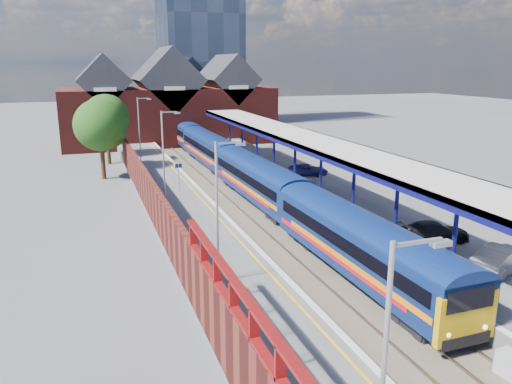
# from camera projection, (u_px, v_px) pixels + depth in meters

# --- Properties ---
(ground) EXTENTS (240.00, 240.00, 0.00)m
(ground) POSITION_uv_depth(u_px,v_px,m) (219.00, 184.00, 48.88)
(ground) COLOR #5B5B5E
(ground) RESTS_ON ground
(ballast_bed) EXTENTS (6.00, 76.00, 0.06)m
(ballast_bed) POSITION_uv_depth(u_px,v_px,m) (252.00, 211.00, 39.73)
(ballast_bed) COLOR #473D33
(ballast_bed) RESTS_ON ground
(rails) EXTENTS (4.51, 76.00, 0.14)m
(rails) POSITION_uv_depth(u_px,v_px,m) (252.00, 210.00, 39.71)
(rails) COLOR slate
(rails) RESTS_ON ground
(left_platform) EXTENTS (5.00, 76.00, 1.00)m
(left_platform) POSITION_uv_depth(u_px,v_px,m) (183.00, 212.00, 37.85)
(left_platform) COLOR #565659
(left_platform) RESTS_ON ground
(right_platform) EXTENTS (6.00, 76.00, 1.00)m
(right_platform) POSITION_uv_depth(u_px,v_px,m) (320.00, 199.00, 41.53)
(right_platform) COLOR #565659
(right_platform) RESTS_ON ground
(coping_left) EXTENTS (0.30, 76.00, 0.05)m
(coping_left) POSITION_uv_depth(u_px,v_px,m) (213.00, 203.00, 38.47)
(coping_left) COLOR silver
(coping_left) RESTS_ON left_platform
(coping_right) EXTENTS (0.30, 76.00, 0.05)m
(coping_right) POSITION_uv_depth(u_px,v_px,m) (288.00, 196.00, 40.49)
(coping_right) COLOR silver
(coping_right) RESTS_ON right_platform
(yellow_line) EXTENTS (0.14, 76.00, 0.01)m
(yellow_line) POSITION_uv_depth(u_px,v_px,m) (206.00, 204.00, 38.29)
(yellow_line) COLOR yellow
(yellow_line) RESTS_ON left_platform
(train) EXTENTS (3.05, 65.94, 3.45)m
(train) POSITION_uv_depth(u_px,v_px,m) (231.00, 160.00, 49.51)
(train) COLOR navy
(train) RESTS_ON ground
(canopy) EXTENTS (4.50, 52.00, 4.48)m
(canopy) POSITION_uv_depth(u_px,v_px,m) (306.00, 139.00, 41.96)
(canopy) COLOR #0F0F59
(canopy) RESTS_ON right_platform
(lamp_post_a) EXTENTS (1.48, 0.18, 7.00)m
(lamp_post_a) POSITION_uv_depth(u_px,v_px,m) (389.00, 370.00, 10.87)
(lamp_post_a) COLOR #A5A8AA
(lamp_post_a) RESTS_ON left_platform
(lamp_post_b) EXTENTS (1.48, 0.18, 7.00)m
(lamp_post_b) POSITION_uv_depth(u_px,v_px,m) (220.00, 204.00, 23.66)
(lamp_post_b) COLOR #A5A8AA
(lamp_post_b) RESTS_ON left_platform
(lamp_post_c) EXTENTS (1.48, 0.18, 7.00)m
(lamp_post_c) POSITION_uv_depth(u_px,v_px,m) (165.00, 150.00, 38.28)
(lamp_post_c) COLOR #A5A8AA
(lamp_post_c) RESTS_ON left_platform
(lamp_post_d) EXTENTS (1.48, 0.18, 7.00)m
(lamp_post_d) POSITION_uv_depth(u_px,v_px,m) (140.00, 126.00, 52.90)
(lamp_post_d) COLOR #A5A8AA
(lamp_post_d) RESTS_ON left_platform
(platform_sign) EXTENTS (0.55, 0.08, 2.50)m
(platform_sign) POSITION_uv_depth(u_px,v_px,m) (179.00, 173.00, 41.12)
(platform_sign) COLOR #A5A8AA
(platform_sign) RESTS_ON left_platform
(brick_wall) EXTENTS (0.35, 50.00, 3.86)m
(brick_wall) POSITION_uv_depth(u_px,v_px,m) (161.00, 215.00, 30.63)
(brick_wall) COLOR #591A17
(brick_wall) RESTS_ON left_platform
(station_building) EXTENTS (30.00, 12.12, 13.78)m
(station_building) POSITION_uv_depth(u_px,v_px,m) (168.00, 106.00, 73.09)
(station_building) COLOR #591A17
(station_building) RESTS_ON ground
(glass_tower) EXTENTS (14.20, 14.20, 40.30)m
(glass_tower) POSITION_uv_depth(u_px,v_px,m) (198.00, 15.00, 92.69)
(glass_tower) COLOR #415670
(glass_tower) RESTS_ON ground
(tree_near) EXTENTS (5.20, 5.20, 8.10)m
(tree_near) POSITION_uv_depth(u_px,v_px,m) (102.00, 127.00, 49.62)
(tree_near) COLOR #382314
(tree_near) RESTS_ON ground
(tree_far) EXTENTS (5.20, 5.20, 8.10)m
(tree_far) POSITION_uv_depth(u_px,v_px,m) (108.00, 118.00, 57.25)
(tree_far) COLOR #382314
(tree_far) RESTS_ON ground
(parked_car_silver) EXTENTS (4.46, 2.78, 1.39)m
(parked_car_silver) POSITION_uv_depth(u_px,v_px,m) (503.00, 258.00, 25.86)
(parked_car_silver) COLOR #ADADB2
(parked_car_silver) RESTS_ON right_platform
(parked_car_dark) EXTENTS (4.49, 2.41, 1.24)m
(parked_car_dark) POSITION_uv_depth(u_px,v_px,m) (434.00, 232.00, 30.09)
(parked_car_dark) COLOR black
(parked_car_dark) RESTS_ON right_platform
(parked_car_blue) EXTENTS (4.21, 3.35, 1.07)m
(parked_car_blue) POSITION_uv_depth(u_px,v_px,m) (308.00, 170.00, 47.99)
(parked_car_blue) COLOR navy
(parked_car_blue) RESTS_ON right_platform
(relay_cabinet) EXTENTS (0.81, 0.98, 1.00)m
(relay_cabinet) POSITION_uv_depth(u_px,v_px,m) (510.00, 365.00, 18.71)
(relay_cabinet) COLOR #A2A5A7
(relay_cabinet) RESTS_ON ground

